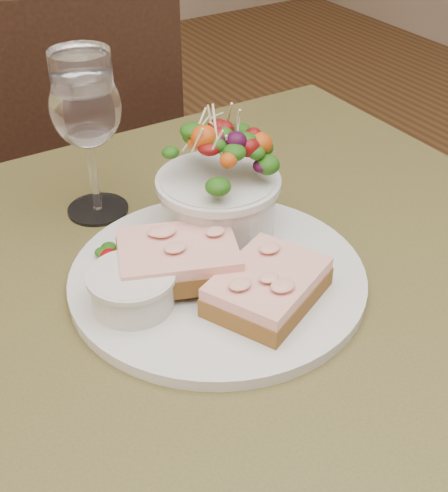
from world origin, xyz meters
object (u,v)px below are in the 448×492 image
sandwich_front (268,287)px  ramekin (132,288)px  sandwich_back (178,259)px  dinner_plate (218,277)px  cafe_table (236,378)px  wine_glass (86,112)px  chair_far (79,264)px  salad_bowl (218,179)px

sandwich_front → ramekin: (-0.11, 0.06, 0.00)m
sandwich_back → dinner_plate: bearing=2.6°
cafe_table → wine_glass: 0.32m
chair_far → salad_bowl: chair_far is taller
sandwich_back → sandwich_front: bearing=-32.1°
cafe_table → salad_bowl: 0.21m
sandwich_front → ramekin: size_ratio=1.77×
salad_bowl → wine_glass: wine_glass is taller
chair_far → dinner_plate: chair_far is taller
cafe_table → salad_bowl: bearing=67.5°
cafe_table → dinner_plate: dinner_plate is taller
wine_glass → chair_far: bearing=76.4°
cafe_table → sandwich_back: bearing=125.3°
sandwich_back → ramekin: 0.06m
dinner_plate → ramekin: size_ratio=3.87×
dinner_plate → wine_glass: (-0.05, 0.19, 0.12)m
chair_far → cafe_table: bearing=103.2°
sandwich_back → salad_bowl: (0.08, 0.06, 0.04)m
ramekin → salad_bowl: (0.13, 0.07, 0.04)m
ramekin → salad_bowl: bearing=27.4°
salad_bowl → sandwich_front: bearing=-101.1°
dinner_plate → ramekin: 0.09m
cafe_table → dinner_plate: 0.11m
sandwich_back → ramekin: sandwich_back is taller
chair_far → dinner_plate: size_ratio=3.07×
sandwich_front → dinner_plate: bearing=81.3°
sandwich_front → salad_bowl: (0.03, 0.13, 0.04)m
salad_bowl → dinner_plate: bearing=-122.0°
cafe_table → wine_glass: (-0.05, 0.22, 0.22)m
dinner_plate → salad_bowl: size_ratio=2.31×
chair_far → sandwich_back: chair_far is taller
ramekin → wine_glass: bearing=77.1°
cafe_table → sandwich_front: 0.13m
salad_bowl → cafe_table: bearing=-112.5°
dinner_plate → sandwich_front: bearing=-73.3°
dinner_plate → wine_glass: wine_glass is taller
chair_far → sandwich_back: (-0.12, -0.70, 0.49)m
ramekin → wine_glass: size_ratio=0.43×
dinner_plate → ramekin: bearing=-179.7°
sandwich_front → wine_glass: 0.27m
dinner_plate → sandwich_front: sandwich_front is taller
ramekin → dinner_plate: bearing=0.3°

